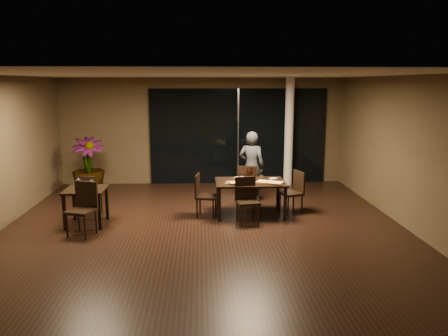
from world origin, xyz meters
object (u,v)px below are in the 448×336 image
chair_main_right (294,190)px  chair_main_far (247,183)px  bottle_b (252,175)px  main_table (250,185)px  bottle_a (247,174)px  side_table (86,195)px  chair_main_left (203,193)px  chair_side_far (89,193)px  chair_side_near (83,205)px  potted_plant (88,166)px  diner (251,167)px  chair_main_near (247,198)px  bottle_c (251,174)px

chair_main_right → chair_main_far: bearing=-139.2°
chair_main_right → bottle_b: bottle_b is taller
main_table → bottle_a: (-0.06, 0.05, 0.22)m
side_table → bottle_b: size_ratio=2.68×
chair_main_left → chair_main_right: (2.04, 0.20, 0.00)m
chair_side_far → chair_side_near: 1.19m
chair_main_right → potted_plant: (-5.01, 2.01, 0.21)m
side_table → diner: 3.92m
main_table → chair_main_right: bearing=8.1°
chair_main_near → bottle_b: bottle_b is taller
potted_plant → bottle_c: potted_plant is taller
diner → bottle_c: size_ratio=5.90×
potted_plant → bottle_a: bearing=-28.1°
chair_main_far → bottle_b: bottle_b is taller
chair_main_left → potted_plant: potted_plant is taller
chair_main_far → chair_main_left: bearing=45.9°
chair_main_right → diner: bearing=-159.3°
chair_side_near → diner: (3.46, 2.21, 0.30)m
chair_side_far → chair_side_near: (0.20, -1.17, 0.06)m
chair_main_far → chair_side_near: size_ratio=0.97×
main_table → bottle_a: size_ratio=5.21×
side_table → bottle_c: 3.48m
bottle_c → chair_main_right: bearing=2.3°
bottle_b → bottle_c: (-0.01, 0.10, -0.00)m
side_table → chair_side_far: (-0.10, 0.60, -0.12)m
main_table → side_table: (-3.40, -0.50, -0.05)m
chair_main_far → bottle_c: 0.70m
chair_main_right → bottle_a: bearing=-104.6°
chair_main_left → chair_main_far: bearing=-43.5°
bottle_b → side_table: bearing=-171.7°
side_table → chair_main_near: bearing=-0.4°
bottle_b → bottle_c: bearing=97.1°
chair_main_far → chair_side_near: 3.76m
chair_main_left → bottle_b: bearing=-76.5°
bottle_c → bottle_a: bearing=-143.4°
chair_side_near → bottle_c: bearing=38.1°
chair_side_far → potted_plant: 2.13m
bottle_c → chair_main_far: bearing=90.9°
diner → bottle_c: bearing=102.0°
main_table → bottle_b: bearing=0.8°
side_table → bottle_b: bottle_b is taller
chair_main_left → diner: (1.19, 1.19, 0.34)m
chair_main_near → bottle_a: bearing=72.4°
diner → chair_main_right: bearing=150.1°
side_table → bottle_c: bearing=10.0°
chair_main_far → bottle_a: bearing=94.2°
chair_main_far → chair_main_right: bearing=160.5°
chair_main_far → bottle_c: size_ratio=3.35×
bottle_a → chair_main_near: bearing=-97.6°
chair_side_near → main_table: bearing=36.6°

